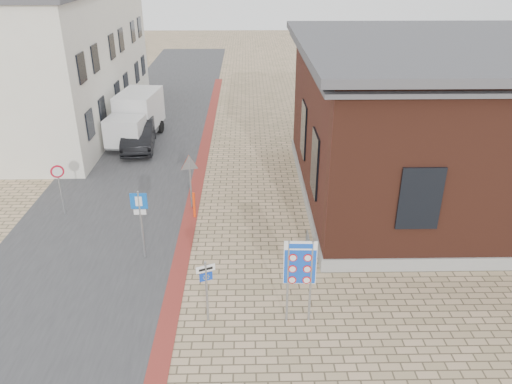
# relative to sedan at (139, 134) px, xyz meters

# --- Properties ---
(ground) EXTENTS (120.00, 120.00, 0.00)m
(ground) POSITION_rel_sedan_xyz_m (5.66, -13.35, -0.78)
(ground) COLOR tan
(ground) RESTS_ON ground
(road_strip) EXTENTS (7.00, 60.00, 0.02)m
(road_strip) POSITION_rel_sedan_xyz_m (0.16, 1.65, -0.77)
(road_strip) COLOR #38383A
(road_strip) RESTS_ON ground
(curb_strip) EXTENTS (0.60, 40.00, 0.02)m
(curb_strip) POSITION_rel_sedan_xyz_m (3.66, -3.35, -0.76)
(curb_strip) COLOR maroon
(curb_strip) RESTS_ON ground
(brick_building) EXTENTS (13.00, 13.00, 6.80)m
(brick_building) POSITION_rel_sedan_xyz_m (14.65, -6.35, 2.71)
(brick_building) COLOR gray
(brick_building) RESTS_ON ground
(townhouse_near) EXTENTS (7.40, 6.40, 8.30)m
(townhouse_near) POSITION_rel_sedan_xyz_m (-5.33, -1.35, 3.39)
(townhouse_near) COLOR silver
(townhouse_near) RESTS_ON ground
(townhouse_mid) EXTENTS (7.40, 6.40, 9.10)m
(townhouse_mid) POSITION_rel_sedan_xyz_m (-5.33, 4.65, 3.79)
(townhouse_mid) COLOR silver
(townhouse_mid) RESTS_ON ground
(townhouse_far) EXTENTS (7.40, 6.40, 8.30)m
(townhouse_far) POSITION_rel_sedan_xyz_m (-5.33, 10.65, 3.39)
(townhouse_far) COLOR silver
(townhouse_far) RESTS_ON ground
(bike_rack) EXTENTS (0.08, 1.80, 0.60)m
(bike_rack) POSITION_rel_sedan_xyz_m (8.31, -11.15, -0.51)
(bike_rack) COLOR slate
(bike_rack) RESTS_ON ground
(sedan) EXTENTS (2.14, 4.86, 1.55)m
(sedan) POSITION_rel_sedan_xyz_m (0.00, 0.00, 0.00)
(sedan) COLOR black
(sedan) RESTS_ON ground
(box_truck) EXTENTS (2.65, 5.31, 2.67)m
(box_truck) POSITION_rel_sedan_xyz_m (-0.34, 1.31, 0.60)
(box_truck) COLOR slate
(box_truck) RESTS_ON ground
(border_sign) EXTENTS (0.94, 0.09, 2.76)m
(border_sign) POSITION_rel_sedan_xyz_m (7.55, -14.85, 1.20)
(border_sign) COLOR gray
(border_sign) RESTS_ON ground
(essen_sign) EXTENTS (0.54, 0.25, 2.10)m
(essen_sign) POSITION_rel_sedan_xyz_m (4.86, -14.85, 0.59)
(essen_sign) COLOR gray
(essen_sign) RESTS_ON ground
(parking_sign) EXTENTS (0.59, 0.07, 2.66)m
(parking_sign) POSITION_rel_sedan_xyz_m (2.33, -11.35, 1.05)
(parking_sign) COLOR gray
(parking_sign) RESTS_ON ground
(yield_sign) EXTENTS (0.84, 0.28, 2.40)m
(yield_sign) POSITION_rel_sedan_xyz_m (3.66, -7.48, 1.05)
(yield_sign) COLOR gray
(yield_sign) RESTS_ON ground
(speed_sign) EXTENTS (0.50, 0.25, 2.29)m
(speed_sign) POSITION_rel_sedan_xyz_m (-1.60, -8.08, 0.75)
(speed_sign) COLOR gray
(speed_sign) RESTS_ON ground
(bollard) EXTENTS (0.11, 0.11, 1.14)m
(bollard) POSITION_rel_sedan_xyz_m (3.86, -8.35, -0.21)
(bollard) COLOR #FF3F0D
(bollard) RESTS_ON ground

